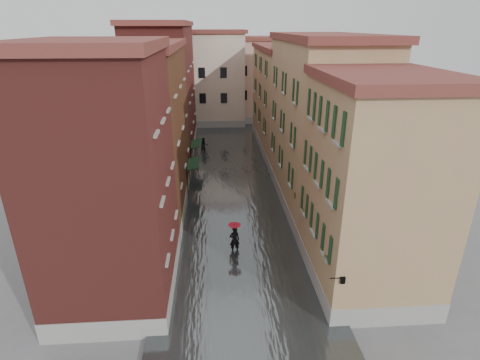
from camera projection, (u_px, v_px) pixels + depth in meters
name	position (u px, v px, depth m)	size (l,w,h in m)	color
ground	(241.00, 262.00, 23.96)	(120.00, 120.00, 0.00)	#5C5C5F
floodwater	(231.00, 182.00, 35.90)	(10.00, 60.00, 0.20)	#424849
building_left_near	(108.00, 184.00, 19.18)	(6.00, 8.00, 13.00)	maroon
building_left_mid	(144.00, 133.00, 29.41)	(6.00, 14.00, 12.50)	brown
building_left_far	(165.00, 92.00, 42.95)	(6.00, 16.00, 14.00)	maroon
building_right_near	(372.00, 190.00, 20.37)	(6.00, 8.00, 11.50)	#A07752
building_right_mid	(319.00, 126.00, 30.22)	(6.00, 14.00, 13.00)	tan
building_right_far	(285.00, 101.00, 44.33)	(6.00, 16.00, 11.50)	#A07752
building_end_cream	(203.00, 80.00, 56.30)	(12.00, 9.00, 13.00)	beige
building_end_pink	(261.00, 81.00, 58.92)	(10.00, 9.00, 12.00)	#CEA190
awning_near	(193.00, 164.00, 33.70)	(1.09, 3.20, 2.80)	#16321B
awning_far	(196.00, 144.00, 39.39)	(1.09, 3.16, 2.80)	#16321B
wall_lantern	(342.00, 279.00, 17.56)	(0.71, 0.22, 0.35)	black
window_planters	(309.00, 213.00, 22.64)	(0.59, 8.44, 0.84)	#955330
pedestrian_main	(234.00, 237.00, 24.61)	(0.85, 0.85, 2.06)	black
pedestrian_far	(204.00, 146.00, 44.04)	(0.91, 0.71, 1.88)	black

